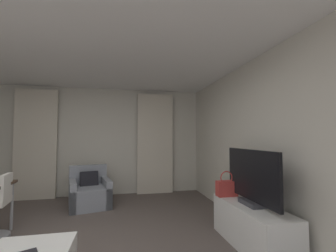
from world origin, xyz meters
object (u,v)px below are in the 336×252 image
(tv_flatscreen, at_px, (251,178))
(handbag_primary, at_px, (227,188))
(armchair, at_px, (89,193))
(tv_console, at_px, (252,226))

(tv_flatscreen, xyz_separation_m, handbag_primary, (-0.11, 0.48, -0.22))
(tv_flatscreen, bearing_deg, armchair, 135.60)
(armchair, relative_size, tv_console, 0.78)
(tv_console, height_order, handbag_primary, handbag_primary)
(handbag_primary, bearing_deg, tv_flatscreen, -76.96)
(tv_console, distance_m, handbag_primary, 0.62)
(armchair, distance_m, tv_flatscreen, 3.24)
(armchair, distance_m, handbag_primary, 2.80)
(armchair, relative_size, handbag_primary, 2.71)
(tv_console, relative_size, handbag_primary, 3.48)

